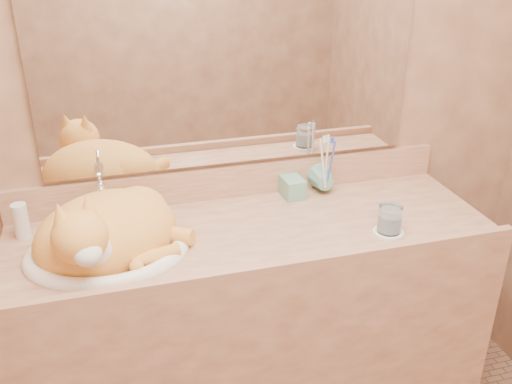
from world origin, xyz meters
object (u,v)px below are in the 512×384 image
object	(u,v)px
water_glass	(390,219)
soap_dispenser	(298,181)
toothbrush_cup	(326,185)
cat	(105,230)
vanity_counter	(253,331)
sink_basin	(105,232)

from	to	relation	value
water_glass	soap_dispenser	bearing A→B (deg)	124.34
toothbrush_cup	soap_dispenser	bearing A→B (deg)	-173.18
toothbrush_cup	water_glass	world-z (taller)	water_glass
cat	toothbrush_cup	world-z (taller)	cat
vanity_counter	water_glass	xyz separation A→B (m)	(0.42, -0.15, 0.48)
soap_dispenser	water_glass	distance (m)	0.37
sink_basin	soap_dispenser	distance (m)	0.70
cat	sink_basin	bearing A→B (deg)	-112.14
sink_basin	cat	xyz separation A→B (m)	(-0.00, 0.01, 0.00)
sink_basin	soap_dispenser	bearing A→B (deg)	27.25
toothbrush_cup	cat	bearing A→B (deg)	-166.98
sink_basin	cat	world-z (taller)	cat
toothbrush_cup	vanity_counter	bearing A→B (deg)	-152.55
soap_dispenser	toothbrush_cup	size ratio (longest dim) A/B	1.58
toothbrush_cup	water_glass	distance (m)	0.33
soap_dispenser	vanity_counter	bearing A→B (deg)	-147.19
sink_basin	toothbrush_cup	distance (m)	0.82
vanity_counter	soap_dispenser	distance (m)	0.57
sink_basin	toothbrush_cup	world-z (taller)	sink_basin
toothbrush_cup	sink_basin	bearing A→B (deg)	-166.60
vanity_counter	toothbrush_cup	distance (m)	0.60
vanity_counter	sink_basin	world-z (taller)	sink_basin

